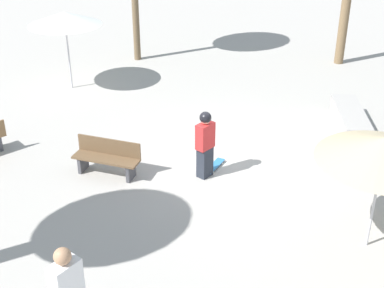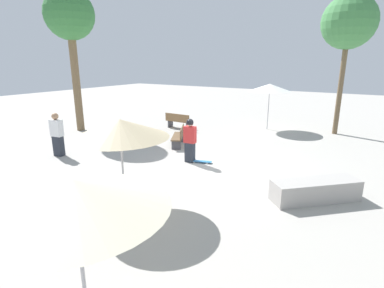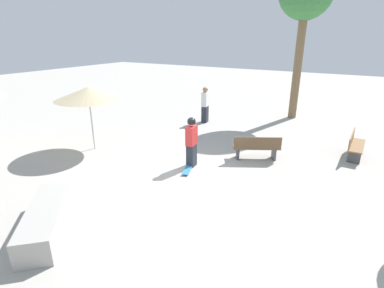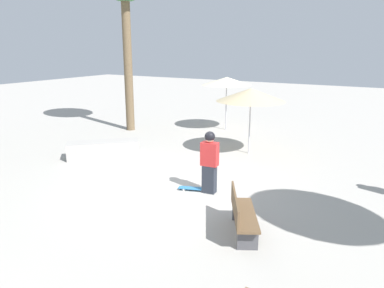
% 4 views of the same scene
% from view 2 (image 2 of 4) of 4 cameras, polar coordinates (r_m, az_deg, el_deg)
% --- Properties ---
extents(ground_plane, '(60.00, 60.00, 0.00)m').
position_cam_2_polar(ground_plane, '(11.00, 4.41, -4.01)').
color(ground_plane, '#ADA8A0').
extents(skater_main, '(0.28, 0.46, 1.64)m').
position_cam_2_polar(skater_main, '(11.07, -0.40, 0.97)').
color(skater_main, '#282D38').
rests_on(skater_main, ground_plane).
extents(skateboard, '(0.45, 0.82, 0.07)m').
position_cam_2_polar(skateboard, '(11.19, 1.73, -3.31)').
color(skateboard, teal).
rests_on(skateboard, ground_plane).
extents(concrete_ledge, '(2.15, 2.22, 0.57)m').
position_cam_2_polar(concrete_ledge, '(8.87, 22.43, -8.16)').
color(concrete_ledge, '#A8A39E').
rests_on(concrete_ledge, ground_plane).
extents(bench_near, '(1.62, 1.15, 0.85)m').
position_cam_2_polar(bench_near, '(13.37, -2.50, 1.47)').
color(bench_near, '#47474C').
rests_on(bench_near, ground_plane).
extents(bench_far, '(0.49, 1.61, 0.85)m').
position_cam_2_polar(bench_far, '(16.80, -2.57, 4.38)').
color(bench_far, '#47474C').
rests_on(bench_far, ground_plane).
extents(shade_umbrella_tan, '(2.39, 2.39, 2.33)m').
position_cam_2_polar(shade_umbrella_tan, '(7.45, -13.55, 2.92)').
color(shade_umbrella_tan, '#B7B7BC').
rests_on(shade_umbrella_tan, ground_plane).
extents(shade_umbrella_white, '(2.29, 2.29, 2.49)m').
position_cam_2_polar(shade_umbrella_white, '(16.89, 14.59, 10.34)').
color(shade_umbrella_white, '#B7B7BC').
rests_on(shade_umbrella_white, ground_plane).
extents(shade_umbrella_cream, '(2.24, 2.24, 2.39)m').
position_cam_2_polar(shade_umbrella_cream, '(3.71, -21.62, -8.87)').
color(shade_umbrella_cream, '#B7B7BC').
rests_on(shade_umbrella_cream, ground_plane).
extents(palm_tree_right, '(2.54, 2.54, 6.73)m').
position_cam_2_polar(palm_tree_right, '(17.06, 27.71, 19.71)').
color(palm_tree_right, brown).
rests_on(palm_tree_right, ground_plane).
extents(palm_tree_far_back, '(2.47, 2.47, 7.14)m').
position_cam_2_polar(palm_tree_far_back, '(17.33, -22.27, 21.31)').
color(palm_tree_far_back, brown).
rests_on(palm_tree_far_back, ground_plane).
extents(bystander_watching, '(0.34, 0.51, 1.73)m').
position_cam_2_polar(bystander_watching, '(12.96, -24.29, 1.63)').
color(bystander_watching, '#282D38').
rests_on(bystander_watching, ground_plane).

